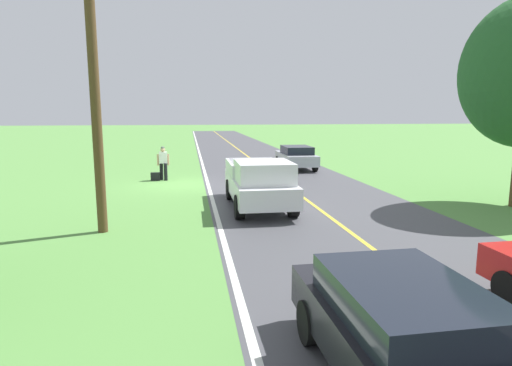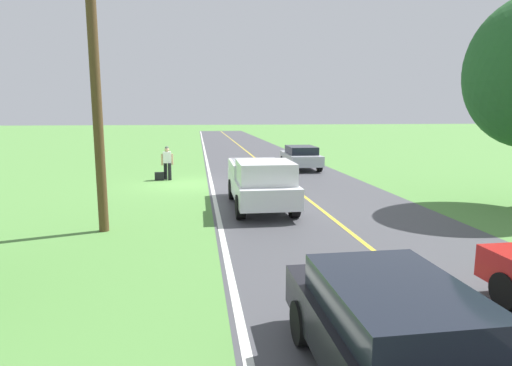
{
  "view_description": "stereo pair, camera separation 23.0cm",
  "coord_description": "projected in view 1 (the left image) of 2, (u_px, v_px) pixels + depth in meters",
  "views": [
    {
      "loc": [
        -0.37,
        20.74,
        3.46
      ],
      "look_at": [
        -2.23,
        8.92,
        1.48
      ],
      "focal_mm": 30.03,
      "sensor_mm": 36.0,
      "label": 1
    },
    {
      "loc": [
        -0.6,
        20.77,
        3.46
      ],
      "look_at": [
        -2.23,
        8.92,
        1.48
      ],
      "focal_mm": 30.03,
      "sensor_mm": 36.0,
      "label": 2
    }
  ],
  "objects": [
    {
      "name": "pickup_truck_passing",
      "position": [
        260.0,
        182.0,
        15.42
      ],
      "size": [
        2.12,
        5.41,
        1.82
      ],
      "color": "silver",
      "rests_on": "ground"
    },
    {
      "name": "suitcase_carried",
      "position": [
        155.0,
        176.0,
        21.92
      ],
      "size": [
        0.46,
        0.21,
        0.41
      ],
      "primitive_type": "cube",
      "rotation": [
        0.0,
        0.0,
        1.59
      ],
      "color": "black",
      "rests_on": "ground"
    },
    {
      "name": "sedan_ahead_same_lane",
      "position": [
        409.0,
        337.0,
        5.21
      ],
      "size": [
        1.97,
        4.42,
        1.41
      ],
      "color": "black",
      "rests_on": "ground"
    },
    {
      "name": "utility_pole_roadside",
      "position": [
        94.0,
        85.0,
        11.86
      ],
      "size": [
        0.28,
        0.28,
        8.41
      ],
      "primitive_type": "cylinder",
      "color": "brown",
      "rests_on": "ground"
    },
    {
      "name": "road_surface",
      "position": [
        282.0,
        182.0,
        21.48
      ],
      "size": [
        7.81,
        120.0,
        0.0
      ],
      "primitive_type": "cube",
      "color": "#47474C",
      "rests_on": "ground"
    },
    {
      "name": "sedan_near_oncoming",
      "position": [
        296.0,
        157.0,
        26.44
      ],
      "size": [
        2.01,
        4.44,
        1.41
      ],
      "color": "#B2B7C1",
      "rests_on": "ground"
    },
    {
      "name": "lane_edge_line",
      "position": [
        208.0,
        184.0,
        20.91
      ],
      "size": [
        0.16,
        117.6,
        0.0
      ],
      "primitive_type": "cube",
      "color": "silver",
      "rests_on": "ground"
    },
    {
      "name": "hitchhiker_walking",
      "position": [
        163.0,
        161.0,
        21.94
      ],
      "size": [
        0.62,
        0.51,
        1.75
      ],
      "color": "black",
      "rests_on": "ground"
    },
    {
      "name": "lane_centre_line",
      "position": [
        282.0,
        182.0,
        21.48
      ],
      "size": [
        0.14,
        117.6,
        0.0
      ],
      "primitive_type": "cube",
      "color": "gold",
      "rests_on": "ground"
    },
    {
      "name": "ground_plane",
      "position": [
        182.0,
        185.0,
        20.72
      ],
      "size": [
        200.0,
        200.0,
        0.0
      ],
      "primitive_type": "plane",
      "color": "#568E42"
    }
  ]
}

